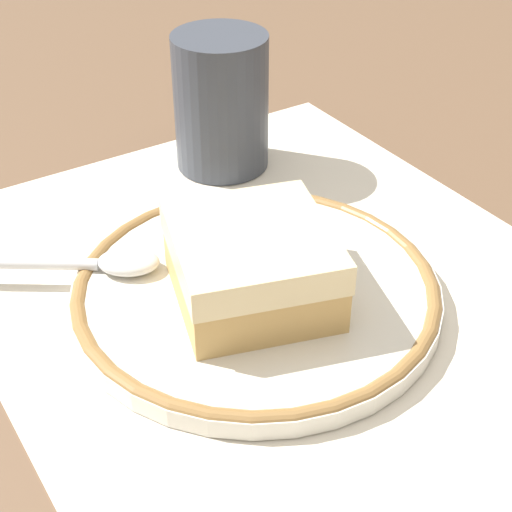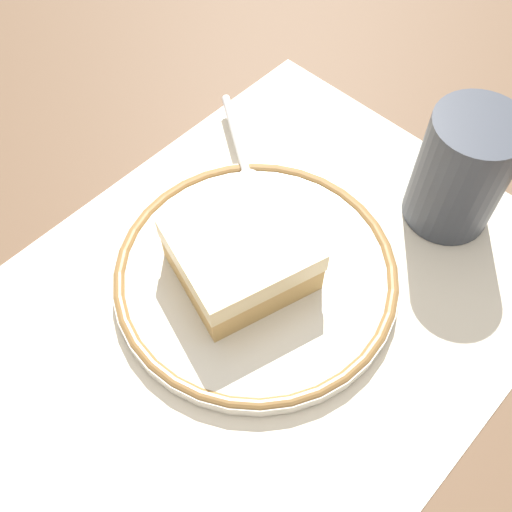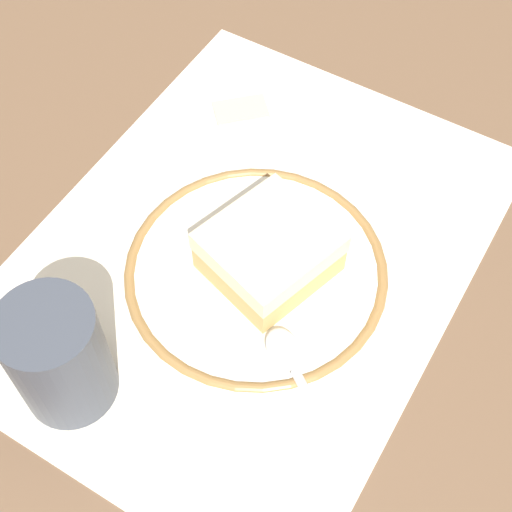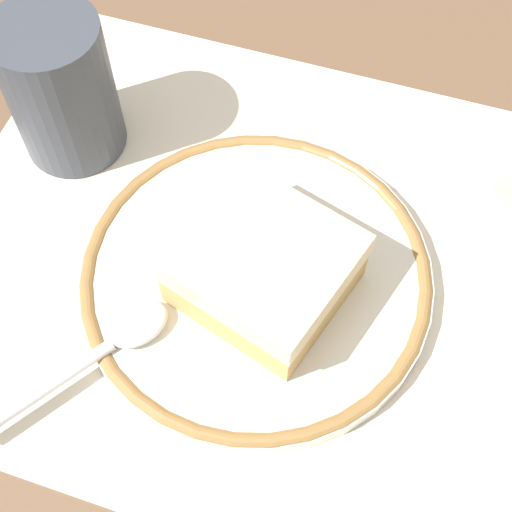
# 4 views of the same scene
# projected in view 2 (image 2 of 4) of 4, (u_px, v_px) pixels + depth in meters

# --- Properties ---
(ground_plane) EXTENTS (2.40, 2.40, 0.00)m
(ground_plane) POSITION_uv_depth(u_px,v_px,m) (256.00, 309.00, 0.43)
(ground_plane) COLOR brown
(placemat) EXTENTS (0.44, 0.33, 0.00)m
(placemat) POSITION_uv_depth(u_px,v_px,m) (256.00, 308.00, 0.43)
(placemat) COLOR beige
(placemat) RESTS_ON ground_plane
(plate) EXTENTS (0.21, 0.21, 0.01)m
(plate) POSITION_uv_depth(u_px,v_px,m) (256.00, 274.00, 0.44)
(plate) COLOR silver
(plate) RESTS_ON placemat
(cake_slice) EXTENTS (0.11, 0.11, 0.04)m
(cake_slice) POSITION_uv_depth(u_px,v_px,m) (241.00, 255.00, 0.41)
(cake_slice) COLOR tan
(cake_slice) RESTS_ON plate
(spoon) EXTENTS (0.08, 0.11, 0.01)m
(spoon) POSITION_uv_depth(u_px,v_px,m) (246.00, 169.00, 0.48)
(spoon) COLOR silver
(spoon) RESTS_ON plate
(cup) EXTENTS (0.07, 0.07, 0.10)m
(cup) POSITION_uv_depth(u_px,v_px,m) (459.00, 177.00, 0.44)
(cup) COLOR #383D47
(cup) RESTS_ON placemat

